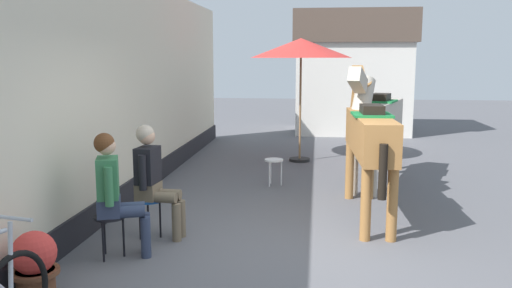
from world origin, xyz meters
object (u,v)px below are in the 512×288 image
object	(u,v)px
flower_planter_near	(35,264)
spare_stool_white	(274,163)
cafe_parasol	(301,49)
saddled_horse_near	(369,133)
saddled_horse_far	(377,118)
seated_visitor_near	(114,189)
seated_visitor_far	(153,175)

from	to	relation	value
flower_planter_near	spare_stool_white	distance (m)	4.95
cafe_parasol	spare_stool_white	world-z (taller)	cafe_parasol
saddled_horse_near	cafe_parasol	xyz separation A→B (m)	(-1.06, 3.80, 1.20)
saddled_horse_near	saddled_horse_far	distance (m)	1.85
cafe_parasol	flower_planter_near	bearing A→B (deg)	-107.53
flower_planter_near	spare_stool_white	size ratio (longest dim) A/B	1.39
saddled_horse_near	cafe_parasol	bearing A→B (deg)	105.63
saddled_horse_far	cafe_parasol	size ratio (longest dim) A/B	1.12
seated_visitor_near	saddled_horse_far	size ratio (longest dim) A/B	0.48
saddled_horse_near	flower_planter_near	world-z (taller)	saddled_horse_near
saddled_horse_far	seated_visitor_far	bearing A→B (deg)	-133.82
flower_planter_near	saddled_horse_far	bearing A→B (deg)	54.06
seated_visitor_near	saddled_horse_near	world-z (taller)	saddled_horse_near
seated_visitor_near	seated_visitor_far	world-z (taller)	same
saddled_horse_near	spare_stool_white	distance (m)	2.25
saddled_horse_far	flower_planter_near	world-z (taller)	saddled_horse_far
saddled_horse_near	saddled_horse_far	world-z (taller)	same
seated_visitor_far	spare_stool_white	bearing A→B (deg)	66.49
flower_planter_near	cafe_parasol	xyz separation A→B (m)	(2.16, 6.85, 2.03)
saddled_horse_near	spare_stool_white	world-z (taller)	saddled_horse_near
seated_visitor_near	spare_stool_white	xyz separation A→B (m)	(1.45, 3.53, -0.38)
saddled_horse_near	flower_planter_near	distance (m)	4.51
cafe_parasol	spare_stool_white	size ratio (longest dim) A/B	5.61
spare_stool_white	seated_visitor_far	bearing A→B (deg)	-113.51
seated_visitor_far	cafe_parasol	world-z (taller)	cafe_parasol
saddled_horse_far	cafe_parasol	distance (m)	2.69
seated_visitor_near	cafe_parasol	xyz separation A→B (m)	(1.82, 5.76, 1.59)
saddled_horse_far	spare_stool_white	bearing A→B (deg)	-171.41
flower_planter_near	spare_stool_white	xyz separation A→B (m)	(1.79, 4.61, 0.07)
seated_visitor_far	flower_planter_near	bearing A→B (deg)	-107.47
seated_visitor_near	cafe_parasol	size ratio (longest dim) A/B	0.54
seated_visitor_far	saddled_horse_near	distance (m)	2.98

